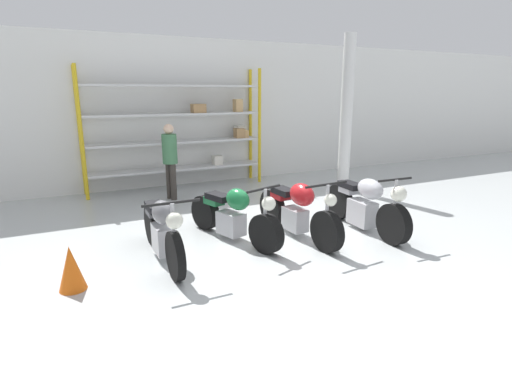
# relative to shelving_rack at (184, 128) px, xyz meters

# --- Properties ---
(ground_plane) EXTENTS (30.00, 30.00, 0.00)m
(ground_plane) POSITION_rel_shelving_rack_xyz_m (0.12, -4.18, -1.46)
(ground_plane) COLOR #B2B7B7
(back_wall) EXTENTS (30.00, 0.08, 3.60)m
(back_wall) POSITION_rel_shelving_rack_xyz_m (0.12, 0.36, 0.34)
(back_wall) COLOR white
(back_wall) RESTS_ON ground_plane
(shelving_rack) EXTENTS (4.30, 0.63, 2.88)m
(shelving_rack) POSITION_rel_shelving_rack_xyz_m (0.00, 0.00, 0.00)
(shelving_rack) COLOR gold
(shelving_rack) RESTS_ON ground_plane
(support_pillar) EXTENTS (0.28, 0.28, 3.60)m
(support_pillar) POSITION_rel_shelving_rack_xyz_m (3.37, -1.91, 0.34)
(support_pillar) COLOR silver
(support_pillar) RESTS_ON ground_plane
(motorcycle_grey) EXTENTS (0.72, 2.03, 1.01)m
(motorcycle_grey) POSITION_rel_shelving_rack_xyz_m (-1.56, -4.26, -1.00)
(motorcycle_grey) COLOR black
(motorcycle_grey) RESTS_ON ground_plane
(motorcycle_green) EXTENTS (0.92, 2.03, 0.98)m
(motorcycle_green) POSITION_rel_shelving_rack_xyz_m (-0.36, -3.97, -1.04)
(motorcycle_green) COLOR black
(motorcycle_green) RESTS_ON ground_plane
(motorcycle_red) EXTENTS (0.75, 2.13, 1.03)m
(motorcycle_red) POSITION_rel_shelving_rack_xyz_m (0.63, -4.27, -1.00)
(motorcycle_red) COLOR black
(motorcycle_red) RESTS_ON ground_plane
(motorcycle_silver) EXTENTS (0.63, 2.09, 1.04)m
(motorcycle_silver) POSITION_rel_shelving_rack_xyz_m (1.83, -4.50, -1.01)
(motorcycle_silver) COLOR black
(motorcycle_silver) RESTS_ON ground_plane
(person_browsing) EXTENTS (0.40, 0.40, 1.65)m
(person_browsing) POSITION_rel_shelving_rack_xyz_m (-0.62, -1.03, -0.49)
(person_browsing) COLOR #38332D
(person_browsing) RESTS_ON ground_plane
(traffic_cone) EXTENTS (0.32, 0.32, 0.55)m
(traffic_cone) POSITION_rel_shelving_rack_xyz_m (-2.74, -4.66, -1.18)
(traffic_cone) COLOR orange
(traffic_cone) RESTS_ON ground_plane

